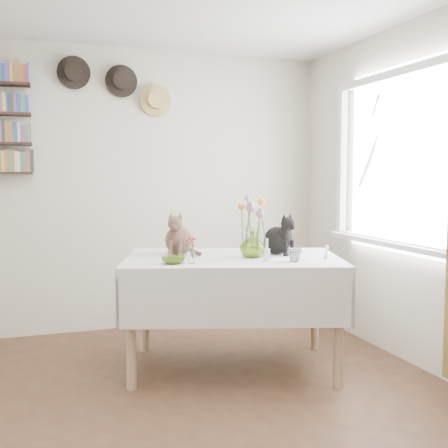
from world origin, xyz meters
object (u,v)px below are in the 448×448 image
object	(u,v)px
flower_vase	(252,244)
dining_table	(233,284)
tabby_cat	(179,233)
black_cat	(277,233)

from	to	relation	value
flower_vase	dining_table	bearing A→B (deg)	145.30
tabby_cat	flower_vase	world-z (taller)	tabby_cat
tabby_cat	black_cat	world-z (taller)	tabby_cat
black_cat	flower_vase	size ratio (longest dim) A/B	1.66
black_cat	dining_table	bearing A→B (deg)	166.31
dining_table	tabby_cat	bearing A→B (deg)	142.29
tabby_cat	flower_vase	xyz separation A→B (m)	(0.45, -0.34, -0.07)
dining_table	flower_vase	world-z (taller)	flower_vase
black_cat	flower_vase	world-z (taller)	black_cat
tabby_cat	flower_vase	distance (m)	0.56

